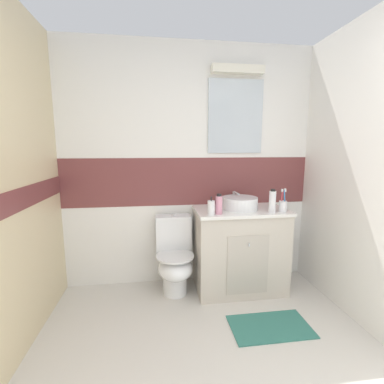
% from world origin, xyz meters
% --- Properties ---
extents(ground_plane, '(3.20, 3.48, 0.04)m').
position_xyz_m(ground_plane, '(0.00, 1.20, -0.02)').
color(ground_plane, beige).
extents(wall_back_tiled, '(3.20, 0.20, 2.50)m').
position_xyz_m(wall_back_tiled, '(0.01, 2.45, 1.26)').
color(wall_back_tiled, white).
rests_on(wall_back_tiled, ground_plane).
extents(vanity_cabinet, '(0.91, 0.55, 0.85)m').
position_xyz_m(vanity_cabinet, '(0.48, 2.14, 0.43)').
color(vanity_cabinet, beige).
rests_on(vanity_cabinet, ground_plane).
extents(sink_basin, '(0.35, 0.40, 0.15)m').
position_xyz_m(sink_basin, '(0.47, 2.13, 0.91)').
color(sink_basin, white).
rests_on(sink_basin, vanity_cabinet).
extents(toilet, '(0.37, 0.50, 0.78)m').
position_xyz_m(toilet, '(-0.18, 2.16, 0.36)').
color(toilet, white).
rests_on(toilet, ground_plane).
extents(toothbrush_cup, '(0.07, 0.07, 0.23)m').
position_xyz_m(toothbrush_cup, '(0.85, 1.96, 0.91)').
color(toothbrush_cup, white).
rests_on(toothbrush_cup, vanity_cabinet).
extents(soap_dispenser, '(0.07, 0.07, 0.17)m').
position_xyz_m(soap_dispenser, '(0.14, 1.93, 0.92)').
color(soap_dispenser, white).
rests_on(soap_dispenser, vanity_cabinet).
extents(shampoo_bottle_tall, '(0.06, 0.06, 0.22)m').
position_xyz_m(shampoo_bottle_tall, '(0.73, 1.95, 0.96)').
color(shampoo_bottle_tall, white).
rests_on(shampoo_bottle_tall, vanity_cabinet).
extents(mouthwash_bottle, '(0.06, 0.06, 0.19)m').
position_xyz_m(mouthwash_bottle, '(0.22, 1.96, 0.94)').
color(mouthwash_bottle, pink).
rests_on(mouthwash_bottle, vanity_cabinet).
extents(bath_mat, '(0.65, 0.37, 0.01)m').
position_xyz_m(bath_mat, '(0.55, 1.49, 0.01)').
color(bath_mat, '#337266').
rests_on(bath_mat, ground_plane).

